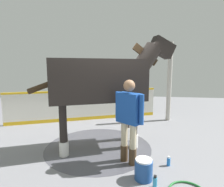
{
  "coord_description": "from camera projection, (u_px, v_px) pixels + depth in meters",
  "views": [
    {
      "loc": [
        0.8,
        -4.15,
        1.89
      ],
      "look_at": [
        0.23,
        -0.4,
        1.35
      ],
      "focal_mm": 29.09,
      "sensor_mm": 36.0,
      "label": 1
    }
  ],
  "objects": [
    {
      "name": "bottle_spray",
      "position": [
        169.0,
        161.0,
        3.52
      ],
      "size": [
        0.07,
        0.07,
        0.19
      ],
      "color": "blue",
      "rests_on": "ground"
    },
    {
      "name": "barrier_wall",
      "position": [
        86.0,
        106.0,
        6.57
      ],
      "size": [
        4.96,
        2.27,
        1.1
      ],
      "color": "silver",
      "rests_on": "ground"
    },
    {
      "name": "wash_bucket",
      "position": [
        144.0,
        169.0,
        3.08
      ],
      "size": [
        0.31,
        0.31,
        0.36
      ],
      "color": "#1E478C",
      "rests_on": "ground"
    },
    {
      "name": "bottle_shampoo",
      "position": [
        155.0,
        182.0,
        2.86
      ],
      "size": [
        0.07,
        0.07,
        0.21
      ],
      "color": "#3399CC",
      "rests_on": "ground"
    },
    {
      "name": "wet_patch",
      "position": [
        99.0,
        146.0,
        4.39
      ],
      "size": [
        2.52,
        2.52,
        0.0
      ],
      "primitive_type": "cylinder",
      "color": "#4C4C54",
      "rests_on": "ground"
    },
    {
      "name": "horse",
      "position": [
        103.0,
        82.0,
        4.2
      ],
      "size": [
        3.24,
        1.78,
        2.66
      ],
      "rotation": [
        0.0,
        0.0,
        0.42
      ],
      "color": "black",
      "rests_on": "ground"
    },
    {
      "name": "handler",
      "position": [
        129.0,
        116.0,
        3.52
      ],
      "size": [
        0.57,
        0.46,
        1.66
      ],
      "rotation": [
        0.0,
        0.0,
        4.1
      ],
      "color": "#47331E",
      "rests_on": "ground"
    },
    {
      "name": "ground_plane",
      "position": [
        105.0,
        146.0,
        4.45
      ],
      "size": [
        16.0,
        16.0,
        0.02
      ],
      "primitive_type": "cube",
      "color": "gray"
    },
    {
      "name": "roof_post_near",
      "position": [
        169.0,
        82.0,
        6.43
      ],
      "size": [
        0.16,
        0.16,
        2.78
      ],
      "primitive_type": "cylinder",
      "color": "#B7B2A8",
      "rests_on": "ground"
    }
  ]
}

